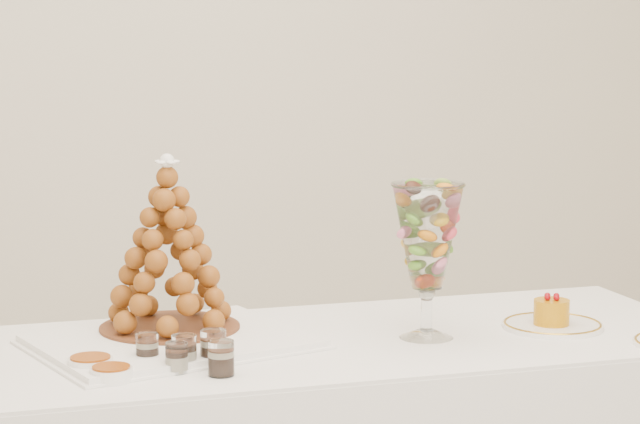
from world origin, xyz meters
name	(u,v)px	position (x,y,z in m)	size (l,w,h in m)	color
lace_tray	(172,342)	(-0.27, 0.27, 0.68)	(0.57, 0.42, 0.02)	white
macaron_vase	(427,239)	(0.29, 0.18, 0.90)	(0.16, 0.16, 0.35)	white
cake_plate	(552,326)	(0.61, 0.17, 0.68)	(0.24, 0.24, 0.01)	white
verrine_a	(147,348)	(-0.35, 0.14, 0.70)	(0.05, 0.05, 0.06)	white
verrine_b	(184,352)	(-0.28, 0.08, 0.70)	(0.05, 0.05, 0.07)	white
verrine_c	(213,347)	(-0.22, 0.10, 0.71)	(0.05, 0.05, 0.07)	white
verrine_d	(177,358)	(-0.31, 0.06, 0.70)	(0.05, 0.05, 0.06)	white
verrine_e	(221,358)	(-0.22, 0.01, 0.71)	(0.05, 0.05, 0.07)	white
ramekin_back	(91,365)	(-0.47, 0.12, 0.68)	(0.09, 0.09, 0.03)	white
ramekin_front	(111,374)	(-0.44, 0.04, 0.68)	(0.09, 0.09, 0.03)	white
croquembouche	(168,245)	(-0.26, 0.36, 0.88)	(0.32, 0.32, 0.40)	brown
mousse_cake	(552,312)	(0.61, 0.16, 0.71)	(0.08, 0.08, 0.07)	#C68009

